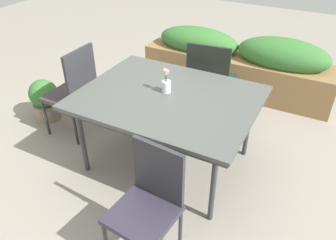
{
  "coord_description": "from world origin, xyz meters",
  "views": [
    {
      "loc": [
        1.19,
        -2.25,
        2.16
      ],
      "look_at": [
        0.03,
        -0.05,
        0.49
      ],
      "focal_mm": 35.5,
      "sensor_mm": 36.0,
      "label": 1
    }
  ],
  "objects_px": {
    "chair_near_right": "(149,201)",
    "chair_end_left": "(75,89)",
    "dining_table": "(168,100)",
    "planter_box": "(237,63)",
    "chair_far_side": "(210,77)",
    "potted_plant": "(45,99)",
    "flower_vase": "(166,83)"
  },
  "relations": [
    {
      "from": "chair_end_left",
      "to": "chair_near_right",
      "type": "height_order",
      "value": "chair_end_left"
    },
    {
      "from": "chair_far_side",
      "to": "flower_vase",
      "type": "height_order",
      "value": "flower_vase"
    },
    {
      "from": "chair_end_left",
      "to": "potted_plant",
      "type": "relative_size",
      "value": 2.03
    },
    {
      "from": "planter_box",
      "to": "dining_table",
      "type": "bearing_deg",
      "value": -93.45
    },
    {
      "from": "chair_end_left",
      "to": "planter_box",
      "type": "height_order",
      "value": "chair_end_left"
    },
    {
      "from": "flower_vase",
      "to": "chair_near_right",
      "type": "bearing_deg",
      "value": -68.17
    },
    {
      "from": "chair_far_side",
      "to": "chair_end_left",
      "type": "bearing_deg",
      "value": -147.07
    },
    {
      "from": "dining_table",
      "to": "potted_plant",
      "type": "bearing_deg",
      "value": 178.62
    },
    {
      "from": "chair_end_left",
      "to": "flower_vase",
      "type": "relative_size",
      "value": 4.48
    },
    {
      "from": "chair_near_right",
      "to": "dining_table",
      "type": "bearing_deg",
      "value": -64.17
    },
    {
      "from": "flower_vase",
      "to": "dining_table",
      "type": "bearing_deg",
      "value": -48.82
    },
    {
      "from": "dining_table",
      "to": "potted_plant",
      "type": "distance_m",
      "value": 1.67
    },
    {
      "from": "chair_end_left",
      "to": "chair_far_side",
      "type": "height_order",
      "value": "chair_end_left"
    },
    {
      "from": "dining_table",
      "to": "planter_box",
      "type": "height_order",
      "value": "planter_box"
    },
    {
      "from": "chair_end_left",
      "to": "flower_vase",
      "type": "distance_m",
      "value": 1.08
    },
    {
      "from": "chair_far_side",
      "to": "flower_vase",
      "type": "relative_size",
      "value": 4.28
    },
    {
      "from": "chair_near_right",
      "to": "planter_box",
      "type": "xyz_separation_m",
      "value": [
        -0.24,
        2.66,
        -0.14
      ]
    },
    {
      "from": "dining_table",
      "to": "chair_far_side",
      "type": "xyz_separation_m",
      "value": [
        0.04,
        0.91,
        -0.18
      ]
    },
    {
      "from": "chair_near_right",
      "to": "chair_end_left",
      "type": "bearing_deg",
      "value": -27.82
    },
    {
      "from": "chair_far_side",
      "to": "planter_box",
      "type": "height_order",
      "value": "chair_far_side"
    },
    {
      "from": "chair_far_side",
      "to": "flower_vase",
      "type": "bearing_deg",
      "value": -101.78
    },
    {
      "from": "flower_vase",
      "to": "planter_box",
      "type": "height_order",
      "value": "flower_vase"
    },
    {
      "from": "chair_far_side",
      "to": "potted_plant",
      "type": "relative_size",
      "value": 1.94
    },
    {
      "from": "chair_near_right",
      "to": "chair_far_side",
      "type": "distance_m",
      "value": 1.87
    },
    {
      "from": "potted_plant",
      "to": "dining_table",
      "type": "bearing_deg",
      "value": -1.38
    },
    {
      "from": "dining_table",
      "to": "planter_box",
      "type": "relative_size",
      "value": 0.62
    },
    {
      "from": "chair_near_right",
      "to": "planter_box",
      "type": "bearing_deg",
      "value": -79.48
    },
    {
      "from": "dining_table",
      "to": "chair_far_side",
      "type": "relative_size",
      "value": 1.62
    },
    {
      "from": "potted_plant",
      "to": "chair_end_left",
      "type": "bearing_deg",
      "value": -4.06
    },
    {
      "from": "chair_near_right",
      "to": "potted_plant",
      "type": "relative_size",
      "value": 1.86
    },
    {
      "from": "potted_plant",
      "to": "flower_vase",
      "type": "bearing_deg",
      "value": 0.39
    },
    {
      "from": "flower_vase",
      "to": "potted_plant",
      "type": "distance_m",
      "value": 1.67
    }
  ]
}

